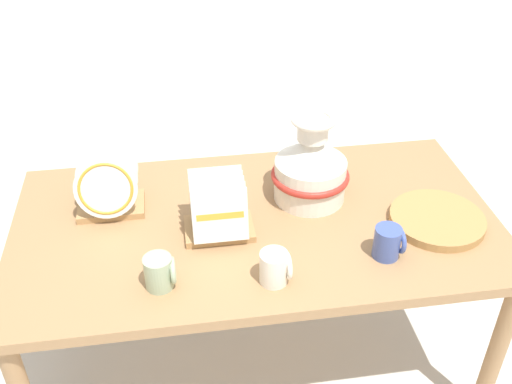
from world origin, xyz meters
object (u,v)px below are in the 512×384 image
dish_rack_round_plates (108,191)px  mug_cream_glaze (275,267)px  wicker_charger_stack (437,219)px  ceramic_vase (311,166)px  mug_cobalt_glaze (389,242)px  mug_sage_glaze (160,272)px  dish_rack_square_plates (219,214)px

dish_rack_round_plates → mug_cream_glaze: (0.46, -0.40, -0.03)m
wicker_charger_stack → mug_cream_glaze: size_ratio=3.00×
wicker_charger_stack → mug_cream_glaze: mug_cream_glaze is taller
ceramic_vase → mug_cobalt_glaze: (0.16, -0.32, -0.07)m
dish_rack_round_plates → ceramic_vase: bearing=-1.9°
wicker_charger_stack → mug_cobalt_glaze: (-0.20, -0.12, 0.04)m
mug_sage_glaze → ceramic_vase: bearing=35.3°
mug_cream_glaze → mug_cobalt_glaze: 0.35m
wicker_charger_stack → mug_cobalt_glaze: mug_cobalt_glaze is taller
mug_sage_glaze → mug_cobalt_glaze: bearing=2.5°
ceramic_vase → wicker_charger_stack: size_ratio=1.03×
mug_cream_glaze → mug_sage_glaze: (-0.31, 0.03, 0.00)m
ceramic_vase → wicker_charger_stack: (0.36, -0.20, -0.11)m
ceramic_vase → dish_rack_round_plates: bearing=178.1°
ceramic_vase → dish_rack_square_plates: size_ratio=1.44×
ceramic_vase → mug_sage_glaze: bearing=-144.7°
mug_cream_glaze → mug_cobalt_glaze: bearing=9.4°
dish_rack_round_plates → mug_sage_glaze: size_ratio=2.18×
mug_cream_glaze → ceramic_vase: bearing=64.3°
dish_rack_square_plates → mug_cream_glaze: dish_rack_square_plates is taller
dish_rack_square_plates → mug_sage_glaze: size_ratio=2.14×
dish_rack_round_plates → wicker_charger_stack: bearing=-12.2°
mug_cream_glaze → mug_cobalt_glaze: same height
ceramic_vase → dish_rack_round_plates: size_ratio=1.42×
dish_rack_square_plates → wicker_charger_stack: (0.68, -0.06, -0.05)m
dish_rack_round_plates → mug_cream_glaze: dish_rack_round_plates is taller
dish_rack_square_plates → mug_cobalt_glaze: (0.47, -0.18, -0.02)m
mug_cream_glaze → mug_sage_glaze: bearing=174.8°
ceramic_vase → mug_cobalt_glaze: size_ratio=3.09×
mug_sage_glaze → mug_cobalt_glaze: same height
dish_rack_square_plates → mug_cobalt_glaze: bearing=-21.3°
ceramic_vase → mug_cream_glaze: bearing=-115.7°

